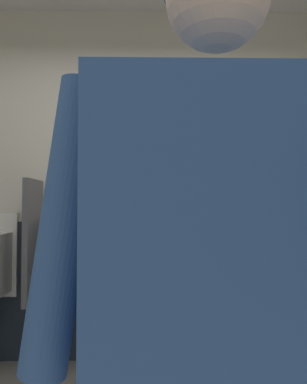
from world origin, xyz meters
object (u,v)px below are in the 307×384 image
Objects in this scene: urinal_middle at (85,263)px; urinal_right at (185,262)px; soap_dispenser at (247,199)px; person at (220,312)px.

urinal_middle is 1.00× the size of urinal_right.
soap_dispenser reaches higher than urinal_middle.
soap_dispenser reaches higher than urinal_right.
urinal_right is (0.75, 0.00, 0.00)m from urinal_middle.
soap_dispenser is at bearing 5.43° from urinal_middle.
person reaches higher than urinal_middle.
soap_dispenser is at bearing 74.42° from person.
urinal_middle and urinal_right have the same top height.
urinal_right is 2.29m from person.
person reaches higher than soap_dispenser.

